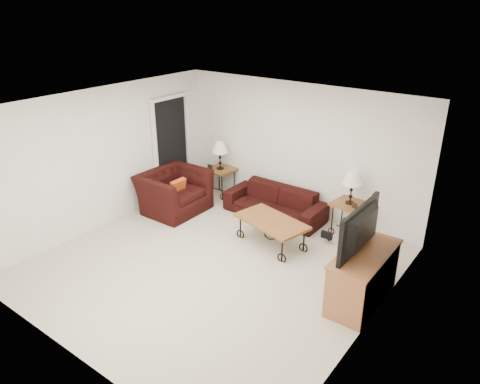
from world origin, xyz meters
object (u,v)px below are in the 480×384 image
at_px(lamp_right, 352,187).
at_px(tv_stand, 363,277).
at_px(coffee_table, 271,232).
at_px(backpack, 330,231).
at_px(television, 367,231).
at_px(side_table_left, 221,182).
at_px(side_table_right, 348,218).
at_px(lamp_left, 220,155).
at_px(sofa, 275,202).
at_px(armchair, 174,192).

height_order(lamp_right, tv_stand, lamp_right).
height_order(coffee_table, backpack, coffee_table).
relative_size(television, backpack, 2.90).
distance_m(lamp_right, backpack, 0.84).
height_order(side_table_left, side_table_right, side_table_right).
xyz_separation_m(side_table_left, coffee_table, (2.02, -1.13, -0.07)).
bearing_deg(tv_stand, lamp_left, 156.33).
xyz_separation_m(side_table_left, lamp_right, (2.90, 0.00, 0.60)).
relative_size(side_table_right, tv_stand, 0.47).
xyz_separation_m(side_table_left, backpack, (2.77, -0.44, -0.10)).
relative_size(side_table_left, side_table_right, 0.99).
height_order(side_table_left, television, television).
bearing_deg(television, side_table_right, -150.77).
height_order(lamp_left, lamp_right, lamp_right).
height_order(side_table_right, lamp_right, lamp_right).
bearing_deg(lamp_right, side_table_right, 0.00).
bearing_deg(coffee_table, tv_stand, -16.99).
bearing_deg(lamp_right, tv_stand, -60.25).
relative_size(sofa, backpack, 4.95).
height_order(tv_stand, television, television).
xyz_separation_m(coffee_table, tv_stand, (1.85, -0.56, 0.15)).
xyz_separation_m(sofa, television, (2.37, -1.51, 0.81)).
bearing_deg(armchair, lamp_left, -12.28).
bearing_deg(armchair, backpack, -77.26).
bearing_deg(armchair, sofa, -61.08).
bearing_deg(side_table_right, backpack, -106.30).
relative_size(sofa, side_table_right, 3.26).
bearing_deg(lamp_left, lamp_right, 0.00).
height_order(sofa, armchair, armchair).
relative_size(sofa, tv_stand, 1.53).
bearing_deg(side_table_right, lamp_left, 180.00).
distance_m(side_table_left, side_table_right, 2.90).
bearing_deg(coffee_table, television, -17.17).
bearing_deg(tv_stand, armchair, 172.34).
distance_m(side_table_left, backpack, 2.80).
distance_m(side_table_right, tv_stand, 1.95).
distance_m(side_table_left, tv_stand, 4.22).
distance_m(lamp_left, armchair, 1.27).
xyz_separation_m(side_table_right, lamp_right, (0.00, 0.00, 0.60)).
bearing_deg(side_table_right, sofa, -172.78).
bearing_deg(side_table_left, tv_stand, -23.67).
distance_m(side_table_left, television, 4.27).
distance_m(sofa, backpack, 1.32).
distance_m(sofa, side_table_right, 1.43).
bearing_deg(coffee_table, lamp_right, 52.07).
relative_size(tv_stand, television, 1.12).
distance_m(side_table_right, coffee_table, 1.43).
bearing_deg(side_table_left, side_table_right, 0.00).
bearing_deg(armchair, side_table_left, -12.28).
distance_m(lamp_left, tv_stand, 4.25).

